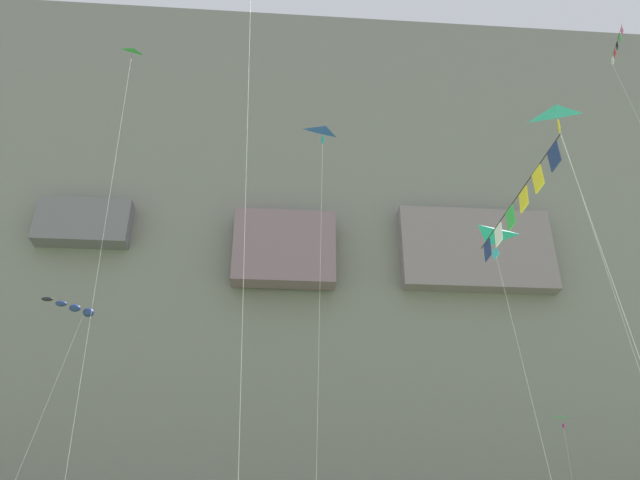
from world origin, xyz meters
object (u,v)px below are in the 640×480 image
object	(u,v)px
kite_delta_mid_center	(325,141)
kite_banner_low_center	(639,97)
kite_windsock_high_right	(76,309)
kite_banner_low_left	(521,216)
kite_delta_low_right	(560,121)
kite_delta_high_left	(128,81)
kite_delta_mid_left	(491,261)
kite_delta_far_left	(566,432)

from	to	relation	value
kite_delta_mid_center	kite_banner_low_center	xyz separation A→B (m)	(17.38, -4.78, 0.41)
kite_windsock_high_right	kite_banner_low_left	world-z (taller)	kite_windsock_high_right
kite_banner_low_center	kite_delta_low_right	xyz separation A→B (m)	(-7.66, -4.83, -6.15)
kite_delta_high_left	kite_delta_low_right	distance (m)	24.89
kite_windsock_high_right	kite_delta_mid_left	size ratio (longest dim) A/B	1.09
kite_delta_mid_left	kite_delta_low_right	world-z (taller)	kite_delta_low_right
kite_delta_high_left	kite_delta_mid_left	world-z (taller)	kite_delta_high_left
kite_delta_low_right	kite_delta_far_left	bearing A→B (deg)	70.88
kite_delta_high_left	kite_delta_far_left	world-z (taller)	kite_delta_high_left
kite_delta_mid_center	kite_banner_low_left	bearing A→B (deg)	-78.01
kite_delta_far_left	kite_banner_low_left	world-z (taller)	kite_delta_far_left
kite_delta_far_left	kite_banner_low_center	distance (m)	21.87
kite_windsock_high_right	kite_delta_mid_left	world-z (taller)	kite_windsock_high_right
kite_windsock_high_right	kite_banner_low_center	bearing A→B (deg)	-20.54
kite_delta_far_left	kite_banner_low_left	distance (m)	31.34
kite_windsock_high_right	kite_banner_low_center	xyz separation A→B (m)	(32.62, -12.22, 8.82)
kite_delta_far_left	kite_delta_mid_left	bearing A→B (deg)	-121.42
kite_delta_high_left	kite_delta_far_left	distance (m)	35.98
kite_delta_mid_center	kite_delta_low_right	bearing A→B (deg)	-44.66
kite_delta_high_left	kite_windsock_high_right	distance (m)	14.57
kite_delta_mid_center	kite_banner_low_left	size ratio (longest dim) A/B	2.35
kite_delta_far_left	kite_banner_low_left	bearing A→B (deg)	-114.89
kite_windsock_high_right	kite_banner_low_center	world-z (taller)	kite_banner_low_center
kite_delta_far_left	kite_delta_mid_left	world-z (taller)	kite_delta_mid_left
kite_windsock_high_right	kite_delta_mid_left	distance (m)	25.69
kite_delta_far_left	kite_windsock_high_right	distance (m)	32.92
kite_delta_high_left	kite_banner_low_left	distance (m)	29.24
kite_delta_far_left	kite_delta_low_right	xyz separation A→B (m)	(-7.16, -20.64, 8.95)
kite_windsock_high_right	kite_delta_low_right	world-z (taller)	kite_delta_low_right
kite_delta_mid_center	kite_banner_low_left	xyz separation A→B (m)	(3.69, -17.39, -15.65)
kite_delta_mid_left	kite_delta_low_right	xyz separation A→B (m)	(1.95, -5.74, 4.16)
kite_delta_far_left	kite_banner_low_left	xyz separation A→B (m)	(-13.19, -28.42, -0.96)
kite_delta_high_left	kite_banner_low_left	world-z (taller)	kite_delta_high_left
kite_banner_low_left	kite_windsock_high_right	bearing A→B (deg)	127.33
kite_delta_far_left	kite_delta_mid_center	bearing A→B (deg)	-146.83
kite_delta_high_left	kite_windsock_high_right	xyz separation A→B (m)	(-3.20, 8.60, -11.31)
kite_delta_mid_left	kite_delta_low_right	bearing A→B (deg)	-71.27
kite_windsock_high_right	kite_delta_mid_left	xyz separation A→B (m)	(23.02, -11.31, -1.49)
kite_banner_low_left	kite_banner_low_center	bearing A→B (deg)	42.65
kite_windsock_high_right	kite_delta_mid_center	distance (m)	18.92
kite_delta_mid_center	kite_delta_high_left	bearing A→B (deg)	-174.47
kite_delta_mid_left	kite_banner_low_center	xyz separation A→B (m)	(9.60, -0.91, 10.31)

